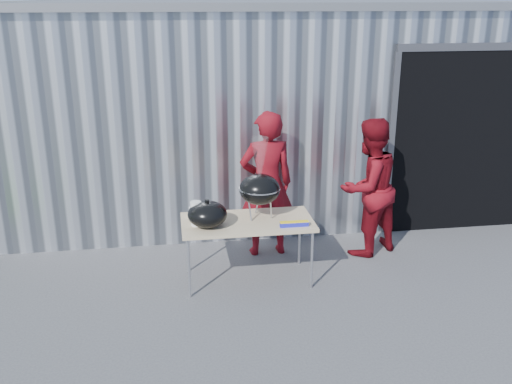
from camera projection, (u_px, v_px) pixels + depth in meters
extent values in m
plane|color=#444447|center=(260.00, 302.00, 6.24)|extent=(80.00, 80.00, 0.00)
cube|color=silver|center=(263.00, 94.00, 10.26)|extent=(8.00, 6.00, 3.00)
cube|color=slate|center=(264.00, 4.00, 9.75)|extent=(8.20, 6.20, 0.10)
cube|color=black|center=(456.00, 134.00, 8.42)|extent=(2.40, 1.20, 2.50)
cube|color=#4C4C51|center=(488.00, 46.00, 7.47)|extent=(2.52, 0.08, 0.10)
cube|color=tan|center=(247.00, 222.00, 6.51)|extent=(1.50, 0.75, 0.04)
cylinder|color=silver|center=(189.00, 268.00, 6.24)|extent=(0.03, 0.03, 0.71)
cylinder|color=silver|center=(312.00, 260.00, 6.43)|extent=(0.03, 0.03, 0.71)
cylinder|color=silver|center=(187.00, 245.00, 6.83)|extent=(0.03, 0.03, 0.71)
cylinder|color=silver|center=(299.00, 238.00, 7.02)|extent=(0.03, 0.03, 0.71)
ellipsoid|color=black|center=(260.00, 189.00, 6.48)|extent=(0.47, 0.47, 0.35)
cylinder|color=silver|center=(260.00, 188.00, 6.48)|extent=(0.48, 0.48, 0.02)
cylinder|color=silver|center=(260.00, 187.00, 6.47)|extent=(0.45, 0.45, 0.01)
cylinder|color=silver|center=(258.00, 204.00, 6.69)|extent=(0.02, 0.02, 0.24)
cylinder|color=silver|center=(250.00, 210.00, 6.47)|extent=(0.02, 0.02, 0.24)
cylinder|color=silver|center=(271.00, 209.00, 6.51)|extent=(0.02, 0.02, 0.24)
cylinder|color=#BC7143|center=(248.00, 186.00, 6.45)|extent=(0.02, 0.14, 0.02)
cylinder|color=#BC7143|center=(252.00, 186.00, 6.46)|extent=(0.02, 0.14, 0.02)
cylinder|color=#BC7143|center=(257.00, 186.00, 6.47)|extent=(0.02, 0.14, 0.02)
cylinder|color=#BC7143|center=(262.00, 186.00, 6.47)|extent=(0.02, 0.14, 0.02)
cylinder|color=#BC7143|center=(267.00, 185.00, 6.48)|extent=(0.02, 0.14, 0.02)
cylinder|color=#BC7143|center=(271.00, 185.00, 6.49)|extent=(0.02, 0.14, 0.02)
cone|color=silver|center=(260.00, 162.00, 6.38)|extent=(0.20, 0.20, 0.55)
ellipsoid|color=black|center=(207.00, 214.00, 6.29)|extent=(0.44, 0.44, 0.29)
cylinder|color=black|center=(207.00, 201.00, 6.24)|extent=(0.05, 0.05, 0.03)
cylinder|color=white|center=(196.00, 214.00, 6.32)|extent=(0.12, 0.12, 0.28)
cube|color=white|center=(198.00, 212.00, 6.60)|extent=(0.20, 0.15, 0.10)
cube|color=#1C1FB6|center=(294.00, 224.00, 6.33)|extent=(0.32, 0.06, 0.05)
cube|color=yellow|center=(294.00, 222.00, 6.32)|extent=(0.32, 0.06, 0.01)
imported|color=maroon|center=(267.00, 184.00, 7.16)|extent=(0.71, 0.50, 1.87)
imported|color=maroon|center=(368.00, 187.00, 7.20)|extent=(1.07, 0.98, 1.77)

